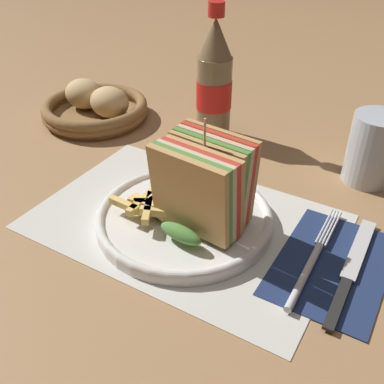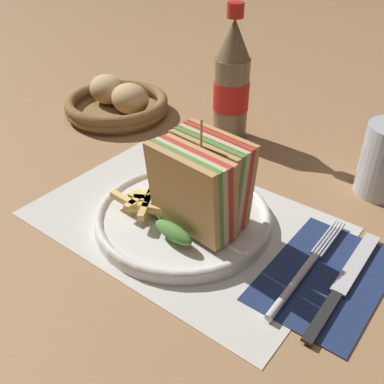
# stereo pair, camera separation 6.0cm
# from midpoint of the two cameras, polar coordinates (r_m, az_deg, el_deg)

# --- Properties ---
(ground_plane) EXTENTS (4.00, 4.00, 0.00)m
(ground_plane) POSITION_cam_midpoint_polar(r_m,az_deg,el_deg) (0.61, -0.86, -4.28)
(ground_plane) COLOR #9E754C
(placemat) EXTENTS (0.40, 0.27, 0.00)m
(placemat) POSITION_cam_midpoint_polar(r_m,az_deg,el_deg) (0.61, 1.75, -3.76)
(placemat) COLOR silver
(placemat) RESTS_ON ground_plane
(plate_main) EXTENTS (0.24, 0.24, 0.02)m
(plate_main) POSITION_cam_midpoint_polar(r_m,az_deg,el_deg) (0.60, 1.68, -3.28)
(plate_main) COLOR white
(plate_main) RESTS_ON ground_plane
(club_sandwich) EXTENTS (0.12, 0.11, 0.14)m
(club_sandwich) POSITION_cam_midpoint_polar(r_m,az_deg,el_deg) (0.55, 4.12, 0.66)
(club_sandwich) COLOR tan
(club_sandwich) RESTS_ON plate_main
(fries_pile) EXTENTS (0.10, 0.08, 0.02)m
(fries_pile) POSITION_cam_midpoint_polar(r_m,az_deg,el_deg) (0.59, -2.59, -1.57)
(fries_pile) COLOR #E5C166
(fries_pile) RESTS_ON plate_main
(ketchup_blob) EXTENTS (0.03, 0.03, 0.01)m
(ketchup_blob) POSITION_cam_midpoint_polar(r_m,az_deg,el_deg) (0.62, -0.61, -0.45)
(ketchup_blob) COLOR maroon
(ketchup_blob) RESTS_ON plate_main
(napkin) EXTENTS (0.13, 0.19, 0.00)m
(napkin) POSITION_cam_midpoint_polar(r_m,az_deg,el_deg) (0.56, 19.59, -10.16)
(napkin) COLOR navy
(napkin) RESTS_ON ground_plane
(fork) EXTENTS (0.02, 0.20, 0.01)m
(fork) POSITION_cam_midpoint_polar(r_m,az_deg,el_deg) (0.55, 16.90, -9.99)
(fork) COLOR silver
(fork) RESTS_ON napkin
(knife) EXTENTS (0.02, 0.20, 0.00)m
(knife) POSITION_cam_midpoint_polar(r_m,az_deg,el_deg) (0.56, 21.68, -10.87)
(knife) COLOR black
(knife) RESTS_ON napkin
(coke_bottle_near) EXTENTS (0.06, 0.06, 0.23)m
(coke_bottle_near) POSITION_cam_midpoint_polar(r_m,az_deg,el_deg) (0.79, 7.30, 13.39)
(coke_bottle_near) COLOR #7A6647
(coke_bottle_near) RESTS_ON ground_plane
(bread_basket) EXTENTS (0.20, 0.20, 0.07)m
(bread_basket) POSITION_cam_midpoint_polar(r_m,az_deg,el_deg) (0.91, -7.59, 11.09)
(bread_basket) COLOR olive
(bread_basket) RESTS_ON ground_plane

